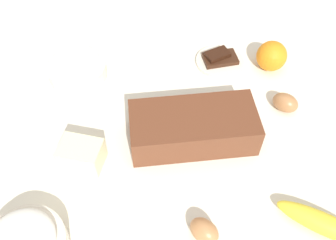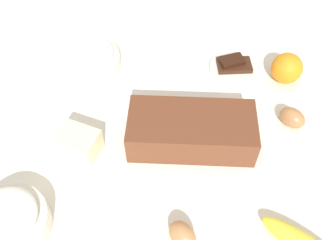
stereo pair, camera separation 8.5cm
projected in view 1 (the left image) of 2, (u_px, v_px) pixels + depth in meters
The scene contains 9 objects.
ground_plane at pixel (168, 133), 0.89m from camera, with size 2.40×2.40×0.02m, color silver.
loaf_pan at pixel (193, 127), 0.84m from camera, with size 0.29×0.16×0.08m.
sugar_bowl at pixel (77, 66), 0.98m from camera, with size 0.15×0.15×0.07m.
banana at pixel (325, 224), 0.72m from camera, with size 0.19×0.04×0.04m, color yellow.
orange_fruit at pixel (272, 56), 0.99m from camera, with size 0.08×0.08×0.08m, color orange.
butter_block at pixel (82, 155), 0.81m from camera, with size 0.09×0.06×0.06m, color #F4EDB2.
egg_near_butter at pixel (204, 231), 0.71m from camera, with size 0.04×0.04×0.06m, color #B37949.
egg_beside_bowl at pixel (285, 103), 0.91m from camera, with size 0.05×0.05×0.06m, color #A56F43.
chocolate_plate at pixel (220, 60), 1.02m from camera, with size 0.13×0.13×0.03m.
Camera 1 is at (0.01, 0.53, 0.71)m, focal length 40.27 mm.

